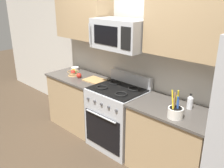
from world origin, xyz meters
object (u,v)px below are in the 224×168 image
(cutting_board, at_px, (95,80))
(range_oven, at_px, (118,117))
(utensil_crock, at_px, (175,112))
(prep_bowl, at_px, (75,68))
(fruit_basket, at_px, (73,73))
(apple_loose, at_px, (79,75))
(microwave, at_px, (120,34))
(bottle_vinegar, at_px, (190,102))

(cutting_board, bearing_deg, range_oven, -3.57)
(range_oven, xyz_separation_m, utensil_crock, (1.02, -0.18, 0.50))
(range_oven, height_order, prep_bowl, range_oven)
(fruit_basket, bearing_deg, cutting_board, 8.00)
(apple_loose, bearing_deg, microwave, 5.84)
(apple_loose, distance_m, prep_bowl, 0.47)
(apple_loose, height_order, prep_bowl, apple_loose)
(fruit_basket, relative_size, prep_bowl, 1.43)
(microwave, distance_m, bottle_vinegar, 1.24)
(fruit_basket, xyz_separation_m, bottle_vinegar, (2.01, 0.16, 0.04))
(apple_loose, relative_size, cutting_board, 0.25)
(utensil_crock, bearing_deg, microwave, 168.34)
(range_oven, bearing_deg, microwave, 90.03)
(range_oven, xyz_separation_m, cutting_board, (-0.52, 0.03, 0.44))
(prep_bowl, bearing_deg, fruit_basket, -43.55)
(apple_loose, height_order, cutting_board, apple_loose)
(microwave, height_order, utensil_crock, microwave)
(cutting_board, bearing_deg, fruit_basket, -172.00)
(fruit_basket, relative_size, apple_loose, 2.37)
(fruit_basket, distance_m, bottle_vinegar, 2.01)
(microwave, relative_size, bottle_vinegar, 4.05)
(range_oven, relative_size, cutting_board, 3.34)
(utensil_crock, distance_m, fruit_basket, 2.00)
(range_oven, height_order, cutting_board, range_oven)
(apple_loose, bearing_deg, prep_bowl, 149.53)
(microwave, xyz_separation_m, fruit_basket, (-0.98, -0.06, -0.73))
(cutting_board, bearing_deg, bottle_vinegar, 3.64)
(cutting_board, bearing_deg, utensil_crock, -7.95)
(range_oven, relative_size, utensil_crock, 3.25)
(bottle_vinegar, bearing_deg, fruit_basket, -175.36)
(utensil_crock, distance_m, apple_loose, 1.83)
(apple_loose, distance_m, cutting_board, 0.30)
(bottle_vinegar, bearing_deg, utensil_crock, -91.63)
(microwave, distance_m, cutting_board, 0.93)
(apple_loose, xyz_separation_m, cutting_board, (0.28, 0.09, -0.03))
(microwave, distance_m, fruit_basket, 1.22)
(range_oven, distance_m, microwave, 1.21)
(range_oven, height_order, microwave, microwave)
(microwave, relative_size, cutting_board, 2.34)
(fruit_basket, bearing_deg, prep_bowl, 136.45)
(bottle_vinegar, bearing_deg, apple_loose, -174.21)
(utensil_crock, distance_m, cutting_board, 1.56)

